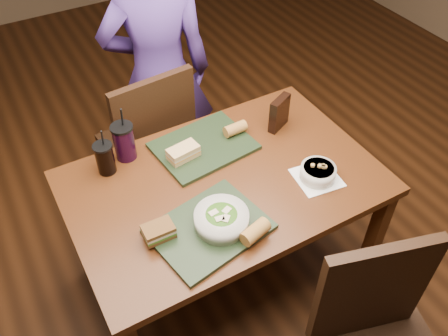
{
  "coord_description": "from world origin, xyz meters",
  "views": [
    {
      "loc": [
        -0.69,
        -1.22,
        2.18
      ],
      "look_at": [
        0.0,
        0.0,
        0.82
      ],
      "focal_mm": 38.0,
      "sensor_mm": 36.0,
      "label": 1
    }
  ],
  "objects": [
    {
      "name": "baguette_far",
      "position": [
        0.18,
        0.22,
        0.79
      ],
      "size": [
        0.11,
        0.06,
        0.05
      ],
      "primitive_type": "cylinder",
      "rotation": [
        0.0,
        1.57,
        0.04
      ],
      "color": "#AD7533",
      "rests_on": "tray_far"
    },
    {
      "name": "sandwich_far",
      "position": [
        -0.09,
        0.19,
        0.8
      ],
      "size": [
        0.14,
        0.09,
        0.05
      ],
      "color": "tan",
      "rests_on": "tray_far"
    },
    {
      "name": "cup_cola",
      "position": [
        -0.41,
        0.29,
        0.82
      ],
      "size": [
        0.08,
        0.08,
        0.22
      ],
      "color": "black",
      "rests_on": "dining_table"
    },
    {
      "name": "chair_far",
      "position": [
        -0.09,
        0.61,
        0.55
      ],
      "size": [
        0.46,
        0.47,
        0.98
      ],
      "color": "black",
      "rests_on": "ground"
    },
    {
      "name": "soup_bowl",
      "position": [
        0.35,
        -0.18,
        0.78
      ],
      "size": [
        0.2,
        0.2,
        0.07
      ],
      "color": "white",
      "rests_on": "dining_table"
    },
    {
      "name": "dining_table",
      "position": [
        0.0,
        0.0,
        0.66
      ],
      "size": [
        1.3,
        0.85,
        0.75
      ],
      "color": "#49240E",
      "rests_on": "ground"
    },
    {
      "name": "ground",
      "position": [
        0.0,
        0.0,
        0.0
      ],
      "size": [
        6.0,
        6.0,
        0.0
      ],
      "primitive_type": "plane",
      "color": "#381C0B",
      "rests_on": "ground"
    },
    {
      "name": "sandwich_near",
      "position": [
        -0.36,
        -0.15,
        0.79
      ],
      "size": [
        0.12,
        0.08,
        0.05
      ],
      "color": "#593819",
      "rests_on": "tray_near"
    },
    {
      "name": "salad_bowl",
      "position": [
        -0.13,
        -0.22,
        0.8
      ],
      "size": [
        0.21,
        0.21,
        0.07
      ],
      "color": "silver",
      "rests_on": "tray_near"
    },
    {
      "name": "tray_near",
      "position": [
        -0.18,
        -0.21,
        0.76
      ],
      "size": [
        0.47,
        0.39,
        0.02
      ],
      "primitive_type": "cube",
      "rotation": [
        0.0,
        0.0,
        0.18
      ],
      "color": "black",
      "rests_on": "dining_table"
    },
    {
      "name": "chip_bag",
      "position": [
        0.4,
        0.18,
        0.83
      ],
      "size": [
        0.13,
        0.09,
        0.16
      ],
      "primitive_type": "cube",
      "rotation": [
        0.0,
        0.0,
        0.44
      ],
      "color": "black",
      "rests_on": "dining_table"
    },
    {
      "name": "tray_far",
      "position": [
        0.02,
        0.22,
        0.76
      ],
      "size": [
        0.45,
        0.36,
        0.02
      ],
      "primitive_type": "cube",
      "rotation": [
        0.0,
        0.0,
        0.1
      ],
      "color": "black",
      "rests_on": "dining_table"
    },
    {
      "name": "baguette_near",
      "position": [
        -0.05,
        -0.33,
        0.8
      ],
      "size": [
        0.13,
        0.09,
        0.06
      ],
      "primitive_type": "cylinder",
      "rotation": [
        0.0,
        1.57,
        0.27
      ],
      "color": "#AD7533",
      "rests_on": "tray_near"
    },
    {
      "name": "diner",
      "position": [
        0.06,
        0.81,
        0.79
      ],
      "size": [
        0.65,
        0.51,
        1.57
      ],
      "primitive_type": "imported",
      "rotation": [
        0.0,
        0.0,
        2.88
      ],
      "color": "#482D7C",
      "rests_on": "ground"
    },
    {
      "name": "cup_berry",
      "position": [
        -0.3,
        0.34,
        0.84
      ],
      "size": [
        0.1,
        0.1,
        0.26
      ],
      "color": "black",
      "rests_on": "dining_table"
    }
  ]
}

